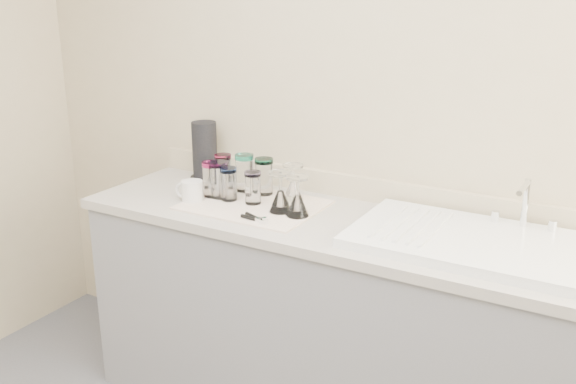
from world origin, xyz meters
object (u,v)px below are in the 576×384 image
Objects in this scene: tumbler_lavender at (253,187)px; goblet_back_left at (293,188)px; sink_unit at (470,241)px; tumbler_purple at (264,176)px; tumbler_cyan at (245,172)px; tumbler_magenta at (211,179)px; tumbler_extra at (219,179)px; white_mug at (192,191)px; tumbler_blue at (229,184)px; can_opener at (255,218)px; goblet_front_left at (280,198)px; tumbler_teal at (223,170)px; paper_towel_roll at (205,151)px; goblet_front_right at (298,203)px.

goblet_back_left is at bearing 43.41° from tumbler_lavender.
sink_unit reaches higher than tumbler_purple.
tumbler_magenta is at bearing -120.78° from tumbler_cyan.
tumbler_extra is 0.13m from white_mug.
tumbler_extra reaches higher than tumbler_magenta.
tumbler_blue is 0.28m from can_opener.
goblet_front_left reaches higher than can_opener.
paper_towel_roll is (-0.16, 0.08, 0.05)m from tumbler_teal.
white_mug is (-0.37, -0.21, -0.01)m from goblet_back_left.
tumbler_magenta is 0.56× the size of paper_towel_roll.
tumbler_purple is at bearing 37.46° from tumbler_magenta.
tumbler_lavender is (0.11, 0.01, -0.00)m from tumbler_blue.
tumbler_lavender is 0.87× the size of tumbler_extra.
can_opener is (-0.01, -0.28, -0.04)m from goblet_back_left.
tumbler_cyan reaches higher than tumbler_extra.
tumbler_magenta reaches higher than tumbler_blue.
goblet_back_left is 0.54m from paper_towel_roll.
tumbler_teal reaches higher than tumbler_lavender.
sink_unit is 0.78m from goblet_back_left.
tumbler_cyan is at bearing 177.53° from goblet_back_left.
goblet_front_left reaches higher than white_mug.
goblet_back_left is (0.24, 0.13, -0.02)m from tumbler_blue.
tumbler_teal is at bearing 89.00° from white_mug.
white_mug reaches higher than can_opener.
goblet_front_right is at bearing -4.31° from tumbler_blue.
tumbler_extra is at bearing -136.56° from tumbler_purple.
sink_unit reaches higher than goblet_back_left.
tumbler_extra is at bearing -42.36° from paper_towel_roll.
tumbler_lavender is at bearing 1.91° from tumbler_magenta.
paper_towel_roll reaches higher than goblet_front_right.
tumbler_teal is at bearing 119.13° from tumbler_extra.
tumbler_extra reaches higher than white_mug.
tumbler_purple is at bearing 43.44° from tumbler_extra.
white_mug is (-0.22, -0.22, -0.04)m from tumbler_purple.
goblet_front_right is 0.48m from white_mug.
paper_towel_roll is (-0.38, 0.08, 0.04)m from tumbler_purple.
tumbler_extra is (-0.04, -0.13, -0.00)m from tumbler_cyan.
goblet_front_left is 1.34× the size of can_opener.
tumbler_teal is at bearing 105.04° from tumbler_magenta.
tumbler_extra is at bearing -179.29° from sink_unit.
tumbler_cyan is at bearing 61.01° from white_mug.
tumbler_cyan is 1.01× the size of goblet_front_right.
tumbler_cyan is at bearing 72.25° from tumbler_extra.
tumbler_cyan is at bearing 154.94° from goblet_front_right.
tumbler_teal is at bearing 173.83° from sink_unit.
sink_unit is 6.68× the size of can_opener.
goblet_front_right is (0.36, -0.17, -0.03)m from tumbler_cyan.
tumbler_extra reaches higher than can_opener.
tumbler_cyan is at bearing 59.22° from tumbler_magenta.
goblet_front_left reaches higher than goblet_front_right.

